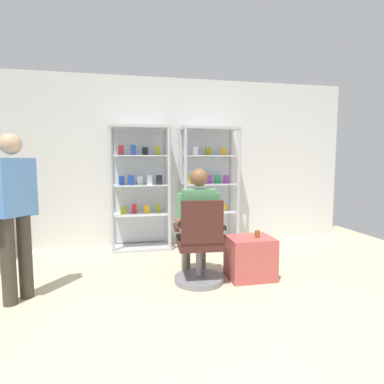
# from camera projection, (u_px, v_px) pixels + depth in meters

# --- Properties ---
(ground_plane) EXTENTS (7.20, 7.20, 0.00)m
(ground_plane) POSITION_uv_depth(u_px,v_px,m) (229.00, 342.00, 2.36)
(ground_plane) COLOR #C6B793
(back_wall) EXTENTS (6.00, 0.10, 2.70)m
(back_wall) POSITION_uv_depth(u_px,v_px,m) (173.00, 162.00, 5.15)
(back_wall) COLOR silver
(back_wall) RESTS_ON ground
(display_cabinet_left) EXTENTS (0.90, 0.45, 1.90)m
(display_cabinet_left) POSITION_uv_depth(u_px,v_px,m) (140.00, 187.00, 4.85)
(display_cabinet_left) COLOR #B7B7BC
(display_cabinet_left) RESTS_ON ground
(display_cabinet_right) EXTENTS (0.90, 0.45, 1.90)m
(display_cabinet_right) POSITION_uv_depth(u_px,v_px,m) (208.00, 186.00, 5.07)
(display_cabinet_right) COLOR #B7B7BC
(display_cabinet_right) RESTS_ON ground
(office_chair) EXTENTS (0.58, 0.56, 0.96)m
(office_chair) POSITION_uv_depth(u_px,v_px,m) (200.00, 249.00, 3.44)
(office_chair) COLOR slate
(office_chair) RESTS_ON ground
(seated_shopkeeper) EXTENTS (0.50, 0.58, 1.29)m
(seated_shopkeeper) POSITION_uv_depth(u_px,v_px,m) (197.00, 218.00, 3.57)
(seated_shopkeeper) COLOR slate
(seated_shopkeeper) RESTS_ON ground
(storage_crate) EXTENTS (0.52, 0.43, 0.49)m
(storage_crate) POSITION_uv_depth(u_px,v_px,m) (250.00, 258.00, 3.63)
(storage_crate) COLOR #B24C47
(storage_crate) RESTS_ON ground
(tea_glass) EXTENTS (0.06, 0.06, 0.08)m
(tea_glass) POSITION_uv_depth(u_px,v_px,m) (257.00, 234.00, 3.59)
(tea_glass) COLOR brown
(tea_glass) RESTS_ON storage_crate
(standing_customer) EXTENTS (0.39, 0.44, 1.63)m
(standing_customer) POSITION_uv_depth(u_px,v_px,m) (14.00, 207.00, 2.96)
(standing_customer) COLOR #3F382D
(standing_customer) RESTS_ON ground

